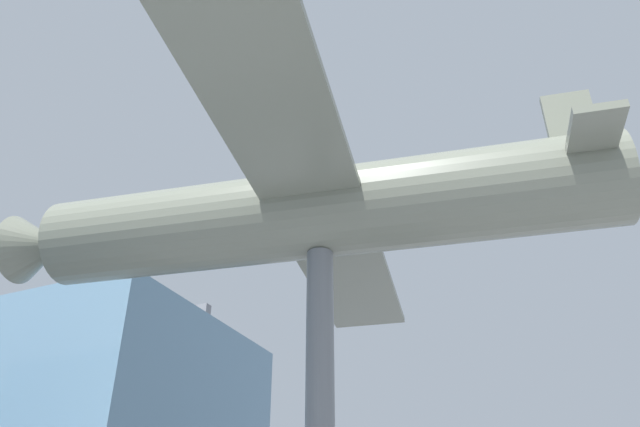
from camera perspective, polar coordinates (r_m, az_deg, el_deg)
suspended_airplane at (r=14.86m, az=-1.36°, el=-0.13°), size 14.97×15.31×3.53m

